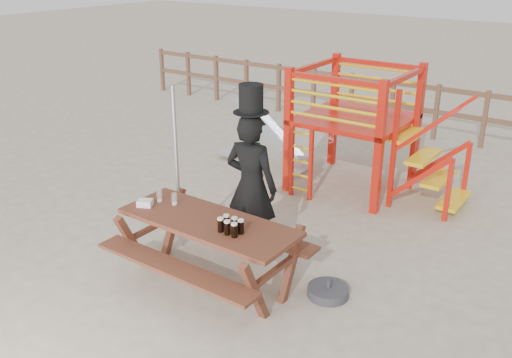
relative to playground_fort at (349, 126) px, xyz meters
name	(u,v)px	position (x,y,z in m)	size (l,w,h in m)	color
ground	(211,270)	(-0.12, -3.58, -1.07)	(60.00, 60.00, 0.00)	#C1AF96
back_fence	(414,103)	(-0.12, 3.42, -0.34)	(15.09, 0.09, 1.20)	brown
playground_fort	(349,126)	(0.00, 0.00, 0.00)	(4.71, 1.84, 2.10)	red
picnic_table	(209,244)	(0.06, -3.81, -0.53)	(2.24, 1.56, 0.86)	brown
man_with_hat	(251,183)	(0.07, -2.95, -0.03)	(0.76, 0.54, 2.33)	black
metal_pole	(177,170)	(-0.87, -3.32, 0.05)	(0.05, 0.05, 2.25)	#B2B2B7
parasol_base	(328,291)	(1.39, -3.23, -1.01)	(0.50, 0.50, 0.21)	#37373C
paper_bag	(145,203)	(-0.83, -3.96, -0.17)	(0.18, 0.14, 0.08)	white
stout_pints	(231,226)	(0.48, -3.92, -0.13)	(0.28, 0.19, 0.17)	black
empty_glasses	(167,198)	(-0.67, -3.73, -0.14)	(0.29, 0.11, 0.15)	silver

